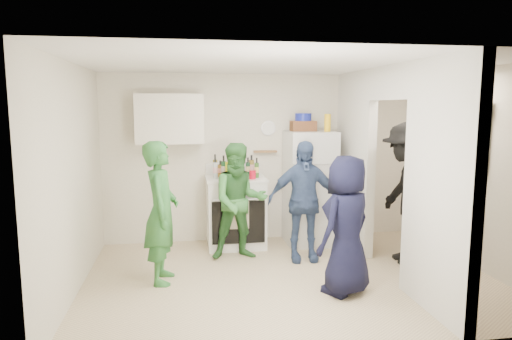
{
  "coord_description": "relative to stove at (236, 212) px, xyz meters",
  "views": [
    {
      "loc": [
        -1.23,
        -5.07,
        2.03
      ],
      "look_at": [
        -0.34,
        0.4,
        1.25
      ],
      "focal_mm": 32.0,
      "sensor_mm": 36.0,
      "label": 1
    }
  ],
  "objects": [
    {
      "name": "floor",
      "position": [
        0.49,
        -1.37,
        -0.51
      ],
      "size": [
        4.8,
        4.8,
        0.0
      ],
      "primitive_type": "plane",
      "color": "beige",
      "rests_on": "ground"
    },
    {
      "name": "bottle_h",
      "position": [
        -0.29,
        -0.1,
        0.66
      ],
      "size": [
        0.06,
        0.06,
        0.31
      ],
      "primitive_type": "cylinder",
      "color": "#AFB6BC",
      "rests_on": "stove"
    },
    {
      "name": "wall_right",
      "position": [
        2.89,
        -1.37,
        0.74
      ],
      "size": [
        0.0,
        3.4,
        3.4
      ],
      "primitive_type": "plane",
      "rotation": [
        1.57,
        0.0,
        -1.57
      ],
      "color": "silver",
      "rests_on": "floor"
    },
    {
      "name": "partition_header",
      "position": [
        1.69,
        -1.37,
        1.79
      ],
      "size": [
        0.12,
        1.0,
        0.4
      ],
      "primitive_type": "cube",
      "color": "silver",
      "rests_on": "partition_pier_back"
    },
    {
      "name": "person_navy",
      "position": [
        0.98,
        -1.89,
        0.25
      ],
      "size": [
        0.88,
        0.82,
        1.52
      ],
      "primitive_type": "imported",
      "rotation": [
        0.0,
        0.0,
        -2.53
      ],
      "color": "black",
      "rests_on": "floor"
    },
    {
      "name": "nook_window",
      "position": [
        2.87,
        -1.17,
        1.14
      ],
      "size": [
        0.03,
        0.7,
        0.8
      ],
      "primitive_type": "cube",
      "color": "black",
      "rests_on": "wall_right"
    },
    {
      "name": "stove",
      "position": [
        0.0,
        0.0,
        0.0
      ],
      "size": [
        0.85,
        0.71,
        1.01
      ],
      "primitive_type": "cube",
      "color": "white",
      "rests_on": "floor"
    },
    {
      "name": "person_green_center",
      "position": [
        -0.01,
        -0.56,
        0.27
      ],
      "size": [
        0.77,
        0.61,
        1.55
      ],
      "primitive_type": "imported",
      "rotation": [
        0.0,
        0.0,
        0.03
      ],
      "color": "#448A3C",
      "rests_on": "floor"
    },
    {
      "name": "bottle_e",
      "position": [
        0.1,
        0.2,
        0.66
      ],
      "size": [
        0.06,
        0.06,
        0.3
      ],
      "primitive_type": "cylinder",
      "color": "silver",
      "rests_on": "stove"
    },
    {
      "name": "spice_shelf",
      "position": [
        0.49,
        0.28,
        0.84
      ],
      "size": [
        0.35,
        0.08,
        0.03
      ],
      "primitive_type": "cube",
      "color": "olive",
      "rests_on": "wall_back"
    },
    {
      "name": "bottle_i",
      "position": [
        0.06,
        0.1,
        0.65
      ],
      "size": [
        0.06,
        0.06,
        0.28
      ],
      "primitive_type": "cylinder",
      "color": "#562D0E",
      "rests_on": "stove"
    },
    {
      "name": "ceiling",
      "position": [
        0.49,
        -1.37,
        1.99
      ],
      "size": [
        4.8,
        4.8,
        0.0
      ],
      "primitive_type": "plane",
      "rotation": [
        3.14,
        0.0,
        0.0
      ],
      "color": "white",
      "rests_on": "wall_back"
    },
    {
      "name": "bottle_c",
      "position": [
        -0.08,
        0.17,
        0.63
      ],
      "size": [
        0.07,
        0.07,
        0.25
      ],
      "primitive_type": "cylinder",
      "color": "silver",
      "rests_on": "stove"
    },
    {
      "name": "nook_valance",
      "position": [
        2.83,
        -1.17,
        1.49
      ],
      "size": [
        0.04,
        0.82,
        0.18
      ],
      "primitive_type": "cube",
      "color": "white",
      "rests_on": "wall_right"
    },
    {
      "name": "wicker_basket",
      "position": [
        1.0,
        0.02,
        1.23
      ],
      "size": [
        0.35,
        0.25,
        0.15
      ],
      "primitive_type": "cube",
      "color": "brown",
      "rests_on": "fridge"
    },
    {
      "name": "yellow_cup_stack_top",
      "position": [
        1.32,
        -0.13,
        1.28
      ],
      "size": [
        0.09,
        0.09,
        0.25
      ],
      "primitive_type": "cylinder",
      "color": "yellow",
      "rests_on": "fridge"
    },
    {
      "name": "nook_window_frame",
      "position": [
        2.85,
        -1.17,
        1.14
      ],
      "size": [
        0.04,
        0.76,
        0.86
      ],
      "primitive_type": "cube",
      "color": "white",
      "rests_on": "wall_right"
    },
    {
      "name": "person_denim",
      "position": [
        0.8,
        -0.76,
        0.29
      ],
      "size": [
        0.95,
        0.43,
        1.59
      ],
      "primitive_type": "imported",
      "rotation": [
        0.0,
        0.0,
        -0.05
      ],
      "color": "#3A527F",
      "rests_on": "floor"
    },
    {
      "name": "bottle_b",
      "position": [
        -0.17,
        -0.08,
        0.67
      ],
      "size": [
        0.07,
        0.07,
        0.33
      ],
      "primitive_type": "cylinder",
      "color": "#194C25",
      "rests_on": "stove"
    },
    {
      "name": "wall_back",
      "position": [
        0.49,
        0.33,
        0.74
      ],
      "size": [
        4.8,
        0.0,
        4.8
      ],
      "primitive_type": "plane",
      "rotation": [
        1.57,
        0.0,
        0.0
      ],
      "color": "silver",
      "rests_on": "floor"
    },
    {
      "name": "bottle_k",
      "position": [
        -0.21,
        0.05,
        0.63
      ],
      "size": [
        0.08,
        0.08,
        0.24
      ],
      "primitive_type": "cylinder",
      "color": "olive",
      "rests_on": "stove"
    },
    {
      "name": "blue_bowl",
      "position": [
        1.0,
        0.02,
        1.36
      ],
      "size": [
        0.24,
        0.24,
        0.11
      ],
      "primitive_type": "cylinder",
      "color": "navy",
      "rests_on": "wicker_basket"
    },
    {
      "name": "yellow_cup_stack_stove",
      "position": [
        -0.12,
        -0.22,
        0.63
      ],
      "size": [
        0.09,
        0.09,
        0.25
      ],
      "primitive_type": "cylinder",
      "color": "yellow",
      "rests_on": "stove"
    },
    {
      "name": "partition_pier_back",
      "position": [
        1.69,
        -0.27,
        0.74
      ],
      "size": [
        0.12,
        1.2,
        2.5
      ],
      "primitive_type": "cube",
      "color": "silver",
      "rests_on": "floor"
    },
    {
      "name": "red_cup",
      "position": [
        0.22,
        -0.2,
        0.57
      ],
      "size": [
        0.09,
        0.09,
        0.12
      ],
      "primitive_type": "cylinder",
      "color": "red",
      "rests_on": "stove"
    },
    {
      "name": "wall_clock",
      "position": [
        0.54,
        0.31,
        1.19
      ],
      "size": [
        0.22,
        0.02,
        0.22
      ],
      "primitive_type": "cylinder",
      "rotation": [
        1.57,
        0.0,
        0.0
      ],
      "color": "white",
      "rests_on": "wall_back"
    },
    {
      "name": "bottle_a",
      "position": [
        -0.28,
        0.1,
        0.67
      ],
      "size": [
        0.06,
        0.06,
        0.32
      ],
      "primitive_type": "cylinder",
      "color": "olive",
      "rests_on": "stove"
    },
    {
      "name": "bottle_d",
      "position": [
        0.01,
        -0.05,
        0.64
      ],
      "size": [
        0.07,
        0.07,
        0.27
      ],
      "primitive_type": "cylinder",
      "color": "#653211",
      "rests_on": "stove"
    },
    {
      "name": "upper_cabinet",
      "position": [
        -0.91,
        0.15,
        1.34
      ],
      "size": [
        0.95,
        0.34,
        0.7
      ],
      "primitive_type": "cube",
      "color": "silver",
      "rests_on": "wall_back"
    },
    {
      "name": "bottle_g",
      "position": [
        0.26,
        0.14,
        0.66
      ],
      "size": [
        0.08,
        0.08,
        0.3
      ],
      "primitive_type": "cylinder",
      "color": "olive",
      "rests_on": "stove"
    },
    {
      "name": "wall_front",
      "position": [
        0.49,
        -3.07,
        0.74
      ],
      "size": [
        4.8,
        0.0,
        4.8
      ],
      "primitive_type": "plane",
      "rotation": [
        -1.57,
        0.0,
        0.0
      ],
      "color": "silver",
      "rests_on": "floor"
    },
    {
      "name": "person_nook",
      "position": [
        2.1,
        -1.05,
        0.41
      ],
      "size": [
        0.81,
        1.25,
        1.83
      ],
      "primitive_type": "imported",
      "rotation": [
        0.0,
        0.0,
        -1.69
      ],
      "color": "black",
      "rests_on": "floor"
    },
    {
      "name": "fridge",
      "position": [
        1.1,
        -0.03,
        0.33
      ],
      "size": [
        0.69,
        0.67,
        1.67
      ],
      "primitive_type": "cube",
      "color": "silver",
      "rests_on": "floor"
    },
    {
      "name": "bottle_f",
      "position": [
        0.19,
        0.03,
        0.65
      ],
      "size": [
        0.06,
        0.06,
        0.28
      ],
      "primitive_type": "cylinder",
      "color": "#13361F",
      "rests_on": "stove"
    },
    {
      "name": "bottle_j",
      "position": [
        0.3,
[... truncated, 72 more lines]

